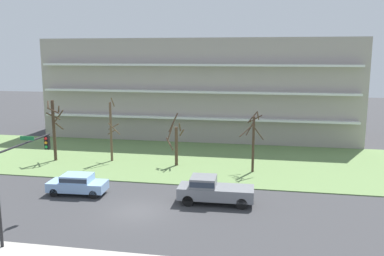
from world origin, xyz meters
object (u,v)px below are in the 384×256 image
at_px(pickup_gray_center_left, 213,190).
at_px(traffic_signal_mast, 19,169).
at_px(tree_far_left, 54,127).
at_px(tree_right, 253,140).
at_px(tree_left, 111,131).
at_px(sedan_blue_near_left, 77,183).
at_px(tree_center, 176,142).

relative_size(pickup_gray_center_left, traffic_signal_mast, 0.94).
relative_size(tree_far_left, traffic_signal_mast, 1.06).
bearing_deg(tree_right, tree_left, 174.59).
xyz_separation_m(tree_right, sedan_blue_near_left, (-12.96, -8.32, -2.17)).
bearing_deg(traffic_signal_mast, tree_left, 93.02).
relative_size(tree_far_left, sedan_blue_near_left, 1.37).
bearing_deg(pickup_gray_center_left, tree_left, -41.67).
relative_size(tree_center, tree_right, 0.91).
relative_size(tree_left, pickup_gray_center_left, 1.18).
bearing_deg(sedan_blue_near_left, tree_right, -150.10).
xyz_separation_m(tree_left, tree_right, (13.92, -1.32, -0.06)).
xyz_separation_m(tree_left, traffic_signal_mast, (0.88, -16.71, 0.90)).
relative_size(sedan_blue_near_left, traffic_signal_mast, 0.78).
relative_size(tree_center, traffic_signal_mast, 0.88).
xyz_separation_m(tree_center, sedan_blue_near_left, (-5.65, -9.17, -1.46)).
relative_size(tree_left, tree_center, 1.27).
height_order(tree_center, pickup_gray_center_left, tree_center).
height_order(tree_far_left, tree_right, tree_far_left).
bearing_deg(tree_center, traffic_signal_mast, -109.43).
bearing_deg(tree_left, sedan_blue_near_left, -84.32).
bearing_deg(tree_far_left, sedan_blue_near_left, -53.23).
height_order(tree_left, pickup_gray_center_left, tree_left).
bearing_deg(tree_center, tree_far_left, -178.17).
bearing_deg(sedan_blue_near_left, traffic_signal_mast, 86.59).
bearing_deg(sedan_blue_near_left, tree_far_left, -56.02).
xyz_separation_m(sedan_blue_near_left, pickup_gray_center_left, (10.41, -0.01, 0.14)).
distance_m(tree_left, traffic_signal_mast, 16.76).
bearing_deg(tree_right, sedan_blue_near_left, -147.31).
height_order(tree_right, traffic_signal_mast, traffic_signal_mast).
distance_m(tree_left, tree_center, 6.67).
bearing_deg(traffic_signal_mast, tree_right, 49.74).
xyz_separation_m(tree_left, sedan_blue_near_left, (0.96, -9.63, -2.24)).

